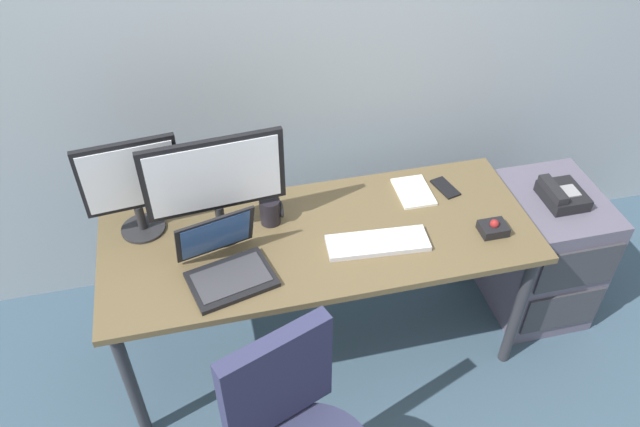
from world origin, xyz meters
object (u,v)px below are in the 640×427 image
Objects in this scene: trackball_mouse at (493,228)px; monitor_side at (132,183)px; coffee_mug at (271,211)px; keyboard at (378,243)px; paper_notepad at (414,192)px; monitor_main at (215,181)px; desk_phone at (562,195)px; laptop at (226,263)px; cell_phone at (445,188)px; file_cabinet at (541,252)px.

monitor_side is at bearing 166.17° from trackball_mouse.
coffee_mug reaches higher than trackball_mouse.
keyboard reaches higher than paper_notepad.
monitor_main is at bearing -173.49° from coffee_mug.
monitor_main is 1.26× the size of monitor_side.
desk_phone is 0.37× the size of monitor_main.
laptop reaches higher than paper_notepad.
paper_notepad is at bearing 47.89° from keyboard.
laptop is at bearing -178.80° from keyboard.
monitor_side reaches higher than desk_phone.
coffee_mug is (-0.87, 0.27, 0.03)m from trackball_mouse.
coffee_mug is 0.65m from paper_notepad.
monitor_main is 2.63× the size of paper_notepad.
monitor_side reaches higher than coffee_mug.
cell_phone is (1.01, 0.29, -0.05)m from laptop.
laptop is 3.37× the size of trackball_mouse.
monitor_side reaches higher than trackball_mouse.
coffee_mug is 0.81× the size of cell_phone.
coffee_mug reaches higher than file_cabinet.
file_cabinet is 0.60m from trackball_mouse.
file_cabinet is at bearing 63.22° from desk_phone.
desk_phone reaches higher than keyboard.
monitor_main is 1.47× the size of laptop.
laptop is at bearing -92.22° from monitor_main.
trackball_mouse is at bearing -1.21° from laptop.
desk_phone is at bearing 21.28° from trackball_mouse.
keyboard is 0.49m from cell_phone.
paper_notepad is (-0.64, 0.14, 0.39)m from file_cabinet.
monitor_main reaches higher than paper_notepad.
file_cabinet is 1.24× the size of monitor_main.
file_cabinet is 0.64m from cell_phone.
paper_notepad is at bearing 18.77° from laptop.
coffee_mug is (0.21, 0.02, -0.21)m from monitor_main.
monitor_side is 1.46m from trackball_mouse.
keyboard is at bearing -18.63° from monitor_side.
coffee_mug is at bearing 49.07° from laptop.
file_cabinet is at bearing -12.36° from paper_notepad.
monitor_side reaches higher than keyboard.
monitor_side is at bearing 161.37° from keyboard.
file_cabinet is 1.36m from coffee_mug.
keyboard is at bearing 1.20° from laptop.
paper_notepad is at bearing 166.08° from desk_phone.
keyboard is at bearing -132.11° from paper_notepad.
file_cabinet is 1.63m from monitor_main.
laptop is (-0.01, -0.23, -0.22)m from monitor_main.
trackball_mouse reaches higher than paper_notepad.
file_cabinet is at bearing 8.79° from keyboard.
coffee_mug is (-1.29, 0.10, 0.44)m from file_cabinet.
cell_phone is (0.15, -0.00, -0.00)m from paper_notepad.
paper_notepad is at bearing 167.64° from file_cabinet.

